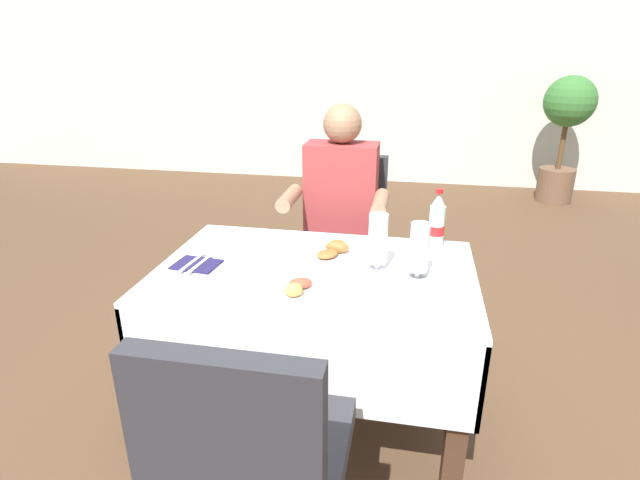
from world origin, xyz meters
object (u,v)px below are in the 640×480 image
Objects in this scene: plate_near_camera at (300,289)px; beer_glass_middle at (419,251)px; chair_near_camera_side at (254,460)px; plate_far_diner at (336,251)px; chair_far_diner_seat at (344,237)px; beer_glass_left at (378,242)px; cola_bottle_primary at (437,223)px; main_dining_table at (315,308)px; napkin_cutlery_set at (197,264)px; potted_plant_corner at (566,125)px; seated_diner_far at (339,216)px.

beer_glass_middle reaches higher than plate_near_camera.
plate_near_camera is 1.15× the size of beer_glass_middle.
chair_near_camera_side is 0.95m from plate_far_diner.
beer_glass_middle reaches higher than plate_far_diner.
beer_glass_middle is at bearing -64.42° from chair_far_diner_seat.
beer_glass_left reaches higher than plate_near_camera.
beer_glass_middle is (0.15, -0.05, -0.01)m from beer_glass_left.
chair_near_camera_side reaches higher than plate_near_camera.
chair_far_diner_seat reaches higher than plate_near_camera.
beer_glass_middle is (0.38, 0.77, 0.28)m from chair_near_camera_side.
cola_bottle_primary is at bearing 67.24° from chair_near_camera_side.
napkin_cutlery_set is at bearing -173.22° from main_dining_table.
plate_near_camera reaches higher than main_dining_table.
potted_plant_corner reaches higher than beer_glass_middle.
seated_diner_far is 0.80m from beer_glass_middle.
main_dining_table is 0.49m from napkin_cutlery_set.
chair_far_diner_seat is at bearing 107.13° from beer_glass_left.
beer_glass_middle is at bearing -102.85° from cola_bottle_primary.
plate_near_camera is (-0.01, -0.20, 0.18)m from main_dining_table.
seated_diner_far is 5.64× the size of beer_glass_left.
beer_glass_left reaches higher than main_dining_table.
plate_near_camera is at bearing -115.21° from potted_plant_corner.
beer_glass_middle is at bearing 2.74° from napkin_cutlery_set.
beer_glass_left is 1.04× the size of beer_glass_middle.
beer_glass_left is at bearing -130.37° from cola_bottle_primary.
chair_far_diner_seat and chair_near_camera_side have the same top height.
plate_far_diner is (0.06, -0.64, 0.19)m from chair_far_diner_seat.
potted_plant_corner is (1.80, 4.45, 0.23)m from chair_near_camera_side.
chair_far_diner_seat is 0.19m from seated_diner_far.
chair_near_camera_side is 4.35× the size of beer_glass_left.
cola_bottle_primary is at bearing 21.00° from napkin_cutlery_set.
plate_far_diner is at bearing -82.93° from seated_diner_far.
potted_plant_corner reaches higher than chair_far_diner_seat.
napkin_cutlery_set is at bearing -177.26° from beer_glass_middle.
beer_glass_left is at bearing -31.27° from plate_far_diner.
plate_far_diner is 1.05× the size of beer_glass_left.
beer_glass_middle is at bearing 24.98° from plate_near_camera.
plate_near_camera is 0.35m from plate_far_diner.
main_dining_table is at bearing 6.78° from napkin_cutlery_set.
plate_far_diner is at bearing -84.96° from chair_far_diner_seat.
chair_near_camera_side is (0.00, -1.57, 0.00)m from chair_far_diner_seat.
beer_glass_left is 3.95m from potted_plant_corner.
chair_far_diner_seat is 3.76× the size of cola_bottle_primary.
beer_glass_left is at bearing 7.35° from napkin_cutlery_set.
chair_far_diner_seat is at bearing 89.19° from plate_near_camera.
chair_far_diner_seat is 3.40m from potted_plant_corner.
main_dining_table is at bearing -90.00° from chair_far_diner_seat.
seated_diner_far reaches higher than chair_near_camera_side.
napkin_cutlery_set is at bearing -121.33° from potted_plant_corner.
cola_bottle_primary is (0.22, 0.26, -0.00)m from beer_glass_left.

